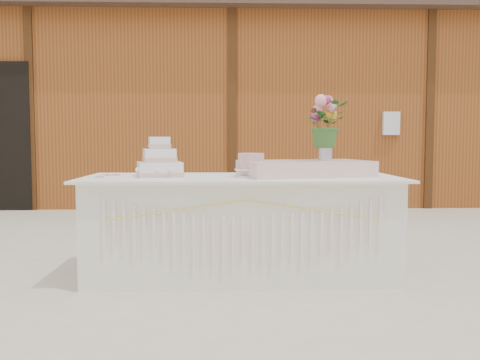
% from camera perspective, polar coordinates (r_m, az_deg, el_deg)
% --- Properties ---
extents(ground, '(80.00, 80.00, 0.00)m').
position_cam_1_polar(ground, '(4.21, 0.13, -10.13)').
color(ground, beige).
rests_on(ground, ground).
extents(barn, '(12.60, 4.60, 3.30)m').
position_cam_1_polar(barn, '(10.09, -1.08, 7.85)').
color(barn, brown).
rests_on(barn, ground).
extents(cake_table, '(2.40, 1.00, 0.77)m').
position_cam_1_polar(cake_table, '(4.13, 0.13, -4.93)').
color(cake_table, white).
rests_on(cake_table, ground).
extents(wedding_cake, '(0.40, 0.40, 0.30)m').
position_cam_1_polar(wedding_cake, '(4.13, -8.58, 1.81)').
color(wedding_cake, white).
rests_on(wedding_cake, cake_table).
extents(pink_cake_stand, '(0.25, 0.25, 0.18)m').
position_cam_1_polar(pink_cake_stand, '(4.00, 1.19, 1.75)').
color(pink_cake_stand, white).
rests_on(pink_cake_stand, cake_table).
extents(satin_runner, '(1.06, 0.77, 0.12)m').
position_cam_1_polar(satin_runner, '(4.14, 6.94, 1.24)').
color(satin_runner, beige).
rests_on(satin_runner, cake_table).
extents(flower_vase, '(0.11, 0.11, 0.15)m').
position_cam_1_polar(flower_vase, '(4.21, 9.08, 3.08)').
color(flower_vase, silver).
rests_on(flower_vase, satin_runner).
extents(bouquet, '(0.42, 0.40, 0.36)m').
position_cam_1_polar(bouquet, '(4.22, 9.12, 6.54)').
color(bouquet, '#2F5E25').
rests_on(bouquet, flower_vase).
extents(loose_flowers, '(0.19, 0.33, 0.02)m').
position_cam_1_polar(loose_flowers, '(4.24, -14.02, 0.51)').
color(loose_flowers, '#CA7B8D').
rests_on(loose_flowers, cake_table).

